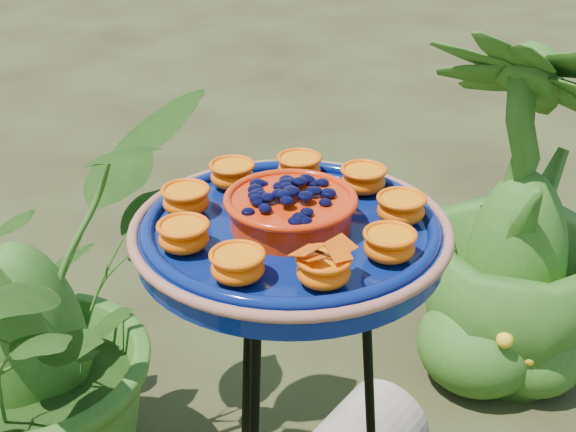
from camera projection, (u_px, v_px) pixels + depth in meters
name	position (u px, v px, depth m)	size (l,w,h in m)	color
tripod_stand	(290.00, 431.00, 1.40)	(0.43, 0.43, 0.92)	black
feeder_dish	(291.00, 227.00, 1.21)	(0.60, 0.60, 0.11)	#071654
shrub_back_left	(23.00, 319.00, 1.83)	(0.87, 0.75, 0.96)	#285516
shrub_back_right	(524.00, 208.00, 2.23)	(0.59, 0.59, 1.05)	#285516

